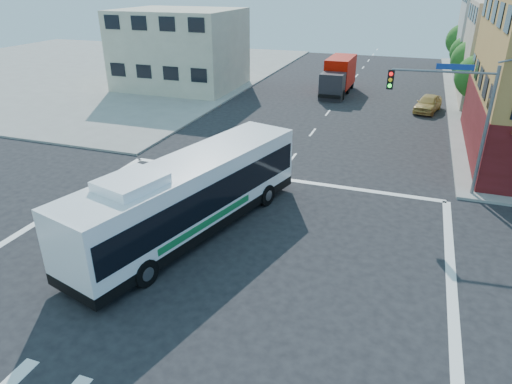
% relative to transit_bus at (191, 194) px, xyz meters
% --- Properties ---
extents(ground, '(120.00, 120.00, 0.00)m').
position_rel_transit_bus_xyz_m(ground, '(1.89, -2.20, -1.92)').
color(ground, black).
rests_on(ground, ground).
extents(sidewalk_nw, '(50.00, 50.00, 0.15)m').
position_rel_transit_bus_xyz_m(sidewalk_nw, '(-33.11, 32.80, -1.84)').
color(sidewalk_nw, gray).
rests_on(sidewalk_nw, ground).
extents(building_west, '(12.06, 10.06, 8.00)m').
position_rel_transit_bus_xyz_m(building_west, '(-15.13, 27.78, 2.09)').
color(building_west, beige).
rests_on(building_west, ground).
extents(signal_mast_ne, '(7.91, 1.13, 8.07)m').
position_rel_transit_bus_xyz_m(signal_mast_ne, '(10.97, 8.41, 3.06)').
color(signal_mast_ne, slate).
rests_on(signal_mast_ne, ground).
extents(street_tree_a, '(3.60, 3.60, 5.53)m').
position_rel_transit_bus_xyz_m(street_tree_a, '(13.79, 25.72, 1.67)').
color(street_tree_a, '#3A2415').
rests_on(street_tree_a, ground).
extents(street_tree_b, '(3.80, 3.80, 5.79)m').
position_rel_transit_bus_xyz_m(street_tree_b, '(13.79, 33.72, 1.84)').
color(street_tree_b, '#3A2415').
rests_on(street_tree_b, ground).
extents(street_tree_c, '(3.40, 3.40, 5.29)m').
position_rel_transit_bus_xyz_m(street_tree_c, '(13.79, 41.72, 1.54)').
color(street_tree_c, '#3A2415').
rests_on(street_tree_c, ground).
extents(street_tree_d, '(4.00, 4.00, 6.03)m').
position_rel_transit_bus_xyz_m(street_tree_d, '(13.79, 49.72, 1.96)').
color(street_tree_d, '#3A2415').
rests_on(street_tree_d, ground).
extents(transit_bus, '(6.20, 13.51, 3.92)m').
position_rel_transit_bus_xyz_m(transit_bus, '(0.00, 0.00, 0.00)').
color(transit_bus, black).
rests_on(transit_bus, ground).
extents(box_truck, '(2.48, 7.88, 3.52)m').
position_rel_transit_bus_xyz_m(box_truck, '(1.30, 30.62, -0.21)').
color(box_truck, '#242328').
rests_on(box_truck, ground).
extents(parked_car, '(2.71, 4.65, 1.49)m').
position_rel_transit_bus_xyz_m(parked_car, '(10.19, 26.19, -1.17)').
color(parked_car, tan).
rests_on(parked_car, ground).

